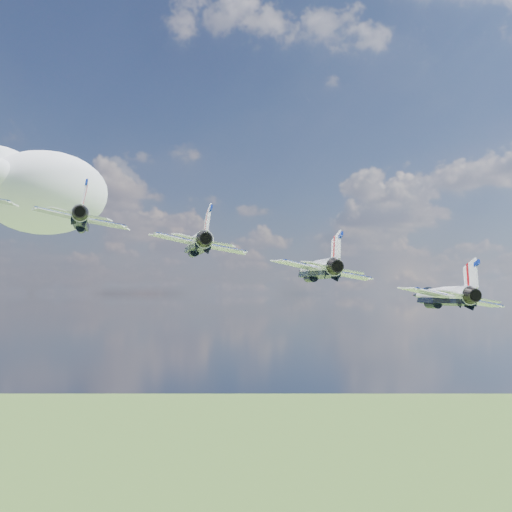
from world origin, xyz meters
TOP-DOWN VIEW (x-y plane):
  - cloud_far at (45.81, 181.39)m, footprint 60.56×47.58m
  - jet_1 at (-4.48, 5.87)m, footprint 14.47×16.34m
  - jet_2 at (4.30, -2.28)m, footprint 14.47×16.34m
  - jet_3 at (13.08, -10.43)m, footprint 14.47×16.34m
  - jet_4 at (21.86, -18.59)m, footprint 14.47×16.34m

SIDE VIEW (x-z plane):
  - jet_4 at x=21.86m, z-range 137.12..142.80m
  - jet_3 at x=13.08m, z-range 139.73..145.41m
  - jet_2 at x=4.30m, z-range 142.33..148.01m
  - jet_1 at x=-4.48m, z-range 144.94..150.62m
  - cloud_far at x=45.81m, z-range 165.20..188.99m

